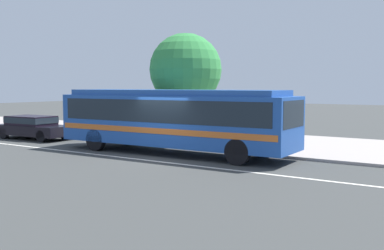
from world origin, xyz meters
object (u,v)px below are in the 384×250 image
sedan_behind_bus (33,126)px  pedestrian_waiting_near_sign (289,126)px  bus_stop_sign (281,115)px  pedestrian_walking_along_curb (210,122)px  transit_bus (173,117)px  street_tree_near_stop (185,70)px  pedestrian_standing_by_tree (252,128)px

sedan_behind_bus → pedestrian_waiting_near_sign: size_ratio=2.71×
sedan_behind_bus → bus_stop_sign: bus_stop_sign is taller
pedestrian_walking_along_curb → bus_stop_sign: (4.51, -1.71, 0.62)m
pedestrian_waiting_near_sign → transit_bus: bearing=-138.7°
pedestrian_waiting_near_sign → pedestrian_walking_along_curb: (-4.20, 0.04, -0.01)m
pedestrian_waiting_near_sign → sedan_behind_bus: bearing=-166.5°
transit_bus → pedestrian_waiting_near_sign: transit_bus is taller
street_tree_near_stop → bus_stop_sign: bearing=-15.4°
transit_bus → pedestrian_waiting_near_sign: size_ratio=6.38×
transit_bus → pedestrian_standing_by_tree: transit_bus is taller
pedestrian_walking_along_curb → street_tree_near_stop: size_ratio=0.31×
transit_bus → pedestrian_standing_by_tree: 3.60m
pedestrian_waiting_near_sign → pedestrian_walking_along_curb: pedestrian_waiting_near_sign is taller
pedestrian_standing_by_tree → street_tree_near_stop: 5.29m
pedestrian_waiting_near_sign → bus_stop_sign: size_ratio=0.68×
pedestrian_walking_along_curb → pedestrian_standing_by_tree: (2.97, -1.23, -0.06)m
pedestrian_walking_along_curb → pedestrian_standing_by_tree: bearing=-22.4°
transit_bus → pedestrian_standing_by_tree: (2.72, 2.28, -0.56)m
pedestrian_walking_along_curb → pedestrian_standing_by_tree: pedestrian_walking_along_curb is taller
transit_bus → bus_stop_sign: (4.26, 1.80, 0.12)m
pedestrian_waiting_near_sign → street_tree_near_stop: bearing=-179.6°
sedan_behind_bus → pedestrian_waiting_near_sign: pedestrian_waiting_near_sign is taller
sedan_behind_bus → pedestrian_walking_along_curb: pedestrian_walking_along_curb is taller
pedestrian_standing_by_tree → pedestrian_waiting_near_sign: bearing=44.0°
bus_stop_sign → pedestrian_waiting_near_sign: bearing=100.5°
bus_stop_sign → street_tree_near_stop: street_tree_near_stop is taller
pedestrian_standing_by_tree → bus_stop_sign: size_ratio=0.64×
pedestrian_standing_by_tree → bus_stop_sign: bus_stop_sign is taller
pedestrian_standing_by_tree → pedestrian_walking_along_curb: bearing=157.6°
pedestrian_standing_by_tree → street_tree_near_stop: size_ratio=0.30×
sedan_behind_bus → pedestrian_standing_by_tree: 12.68m
sedan_behind_bus → pedestrian_standing_by_tree: size_ratio=2.85×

